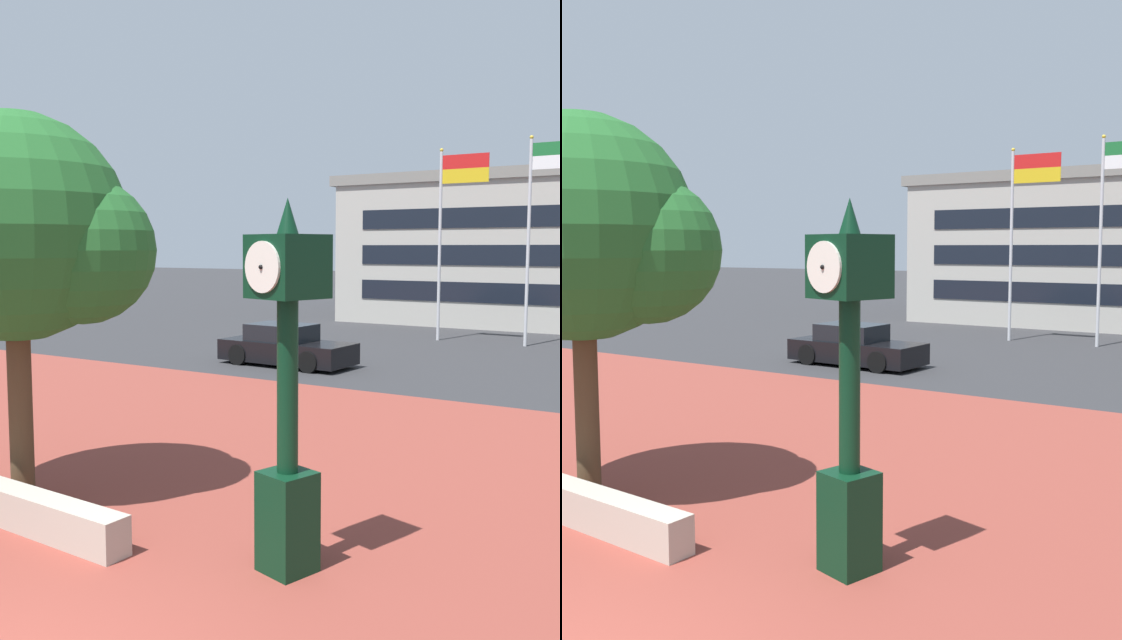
# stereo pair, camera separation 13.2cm
# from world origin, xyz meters

# --- Properties ---
(plaza_brick_paving) EXTENTS (44.00, 17.39, 0.01)m
(plaza_brick_paving) POSITION_xyz_m (0.00, 4.70, 0.00)
(plaza_brick_paving) COLOR brown
(plaza_brick_paving) RESTS_ON ground
(planter_wall) EXTENTS (3.22, 0.58, 0.50)m
(planter_wall) POSITION_xyz_m (-2.23, 2.68, 0.25)
(planter_wall) COLOR #ADA393
(planter_wall) RESTS_ON ground
(street_clock) EXTENTS (0.86, 0.88, 4.17)m
(street_clock) POSITION_xyz_m (1.15, 3.42, 2.12)
(street_clock) COLOR black
(street_clock) RESTS_ON ground
(plaza_tree) EXTENTS (3.48, 3.24, 5.54)m
(plaza_tree) POSITION_xyz_m (-3.22, 3.56, 3.84)
(plaza_tree) COLOR #4C3823
(plaza_tree) RESTS_ON ground
(car_street_far) EXTENTS (4.28, 1.97, 1.28)m
(car_street_far) POSITION_xyz_m (-6.56, 15.89, 0.57)
(car_street_far) COLOR black
(car_street_far) RESTS_ON ground
(flagpole_primary) EXTENTS (1.93, 0.14, 7.45)m
(flagpole_primary) POSITION_xyz_m (-4.45, 24.38, 4.62)
(flagpole_primary) COLOR silver
(flagpole_primary) RESTS_ON ground
(flagpole_secondary) EXTENTS (1.55, 0.14, 7.68)m
(flagpole_secondary) POSITION_xyz_m (-1.20, 24.38, 4.55)
(flagpole_secondary) COLOR silver
(flagpole_secondary) RESTS_ON ground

